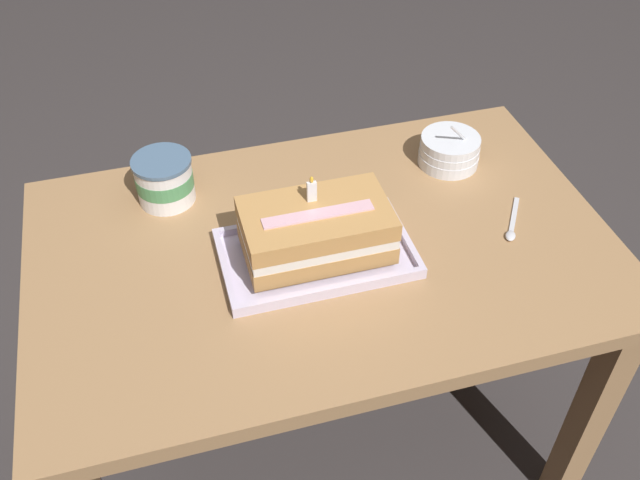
{
  "coord_description": "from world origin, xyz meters",
  "views": [
    {
      "loc": [
        -0.28,
        -0.97,
        1.64
      ],
      "look_at": [
        -0.01,
        -0.02,
        0.72
      ],
      "focal_mm": 39.56,
      "sensor_mm": 36.0,
      "label": 1
    }
  ],
  "objects_px": {
    "birthday_cake": "(316,230)",
    "serving_spoon_near_tray": "(512,228)",
    "foil_tray": "(316,255)",
    "bowl_stack": "(449,150)",
    "ice_cream_tub": "(164,179)"
  },
  "relations": [
    {
      "from": "foil_tray",
      "to": "ice_cream_tub",
      "type": "distance_m",
      "value": 0.36
    },
    {
      "from": "ice_cream_tub",
      "to": "foil_tray",
      "type": "bearing_deg",
      "value": -45.32
    },
    {
      "from": "foil_tray",
      "to": "serving_spoon_near_tray",
      "type": "relative_size",
      "value": 2.88
    },
    {
      "from": "bowl_stack",
      "to": "ice_cream_tub",
      "type": "xyz_separation_m",
      "value": [
        -0.62,
        0.04,
        0.02
      ]
    },
    {
      "from": "foil_tray",
      "to": "bowl_stack",
      "type": "relative_size",
      "value": 2.72
    },
    {
      "from": "birthday_cake",
      "to": "serving_spoon_near_tray",
      "type": "xyz_separation_m",
      "value": [
        0.4,
        -0.03,
        -0.07
      ]
    },
    {
      "from": "foil_tray",
      "to": "bowl_stack",
      "type": "distance_m",
      "value": 0.42
    },
    {
      "from": "foil_tray",
      "to": "serving_spoon_near_tray",
      "type": "distance_m",
      "value": 0.4
    },
    {
      "from": "birthday_cake",
      "to": "bowl_stack",
      "type": "xyz_separation_m",
      "value": [
        0.37,
        0.21,
        -0.04
      ]
    },
    {
      "from": "bowl_stack",
      "to": "serving_spoon_near_tray",
      "type": "bearing_deg",
      "value": -81.84
    },
    {
      "from": "foil_tray",
      "to": "bowl_stack",
      "type": "height_order",
      "value": "bowl_stack"
    },
    {
      "from": "birthday_cake",
      "to": "serving_spoon_near_tray",
      "type": "height_order",
      "value": "birthday_cake"
    },
    {
      "from": "birthday_cake",
      "to": "ice_cream_tub",
      "type": "distance_m",
      "value": 0.36
    },
    {
      "from": "bowl_stack",
      "to": "serving_spoon_near_tray",
      "type": "distance_m",
      "value": 0.25
    },
    {
      "from": "serving_spoon_near_tray",
      "to": "bowl_stack",
      "type": "bearing_deg",
      "value": 98.16
    }
  ]
}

